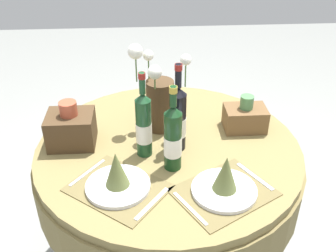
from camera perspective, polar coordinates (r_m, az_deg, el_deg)
The scene contains 9 objects.
dining_table at distance 1.77m, azimuth 0.06°, elevation -6.62°, with size 1.16×1.16×0.77m.
place_setting_left at distance 1.45m, azimuth -7.42°, elevation -7.62°, with size 0.43×0.41×0.16m.
place_setting_right at distance 1.43m, azimuth 8.31°, elevation -8.20°, with size 0.42×0.40×0.16m.
flower_vase at distance 1.73m, azimuth -1.36°, elevation 4.04°, with size 0.26×0.16×0.40m.
wine_bottle_left at distance 1.56m, azimuth -3.58°, elevation 0.17°, with size 0.07×0.07×0.37m.
wine_bottle_centre at distance 1.59m, azimuth 1.43°, elevation 1.11°, with size 0.07×0.07×0.38m.
wine_bottle_right at distance 1.48m, azimuth 0.72°, elevation -1.76°, with size 0.07×0.07×0.36m.
woven_basket_side_left at distance 1.71m, azimuth -13.98°, elevation -0.28°, with size 0.20×0.16×0.20m.
woven_basket_side_right at distance 1.80m, azimuth 11.20°, elevation 1.29°, with size 0.19×0.13×0.17m.
Camera 1 is at (-0.09, -1.38, 1.73)m, focal length 41.67 mm.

